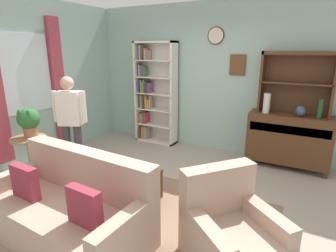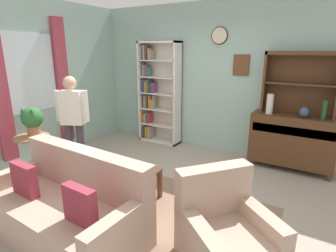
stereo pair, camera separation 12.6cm
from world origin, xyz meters
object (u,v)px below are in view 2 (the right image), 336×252
(sideboard_hutch, at_px, (301,75))
(vase_round, at_px, (304,112))
(plant_stand, at_px, (34,152))
(coffee_table, at_px, (127,174))
(book_stack, at_px, (131,164))
(bottle_wine, at_px, (324,110))
(armchair_floral, at_px, (225,237))
(potted_plant_small, at_px, (51,172))
(potted_plant_large, at_px, (32,119))
(vase_tall, at_px, (270,104))
(person_reading, at_px, (73,118))
(bookshelf, at_px, (157,93))
(couch_floral, at_px, (68,209))
(sideboard, at_px, (292,140))

(sideboard_hutch, xyz_separation_m, vase_round, (0.13, -0.18, -0.55))
(sideboard_hutch, distance_m, plant_stand, 4.37)
(vase_round, bearing_deg, coffee_table, -132.24)
(vase_round, bearing_deg, plant_stand, -147.27)
(coffee_table, xyz_separation_m, book_stack, (0.00, 0.09, 0.11))
(bottle_wine, height_order, armchair_floral, bottle_wine)
(bottle_wine, height_order, potted_plant_small, bottle_wine)
(book_stack, bearing_deg, potted_plant_large, -171.18)
(bottle_wine, bearing_deg, sideboard_hutch, 153.04)
(sideboard_hutch, relative_size, vase_tall, 3.36)
(person_reading, height_order, book_stack, person_reading)
(bookshelf, relative_size, couch_floral, 1.14)
(sideboard, height_order, armchair_floral, sideboard)
(couch_floral, relative_size, plant_stand, 2.79)
(vase_tall, height_order, armchair_floral, vase_tall)
(vase_tall, relative_size, vase_round, 1.93)
(sideboard, bearing_deg, bookshelf, 178.22)
(sideboard, xyz_separation_m, potted_plant_small, (-3.01, -2.37, -0.34))
(bookshelf, xyz_separation_m, armchair_floral, (2.49, -2.67, -0.76))
(potted_plant_small, bearing_deg, vase_round, 36.34)
(sideboard_hutch, bearing_deg, armchair_floral, -94.65)
(sideboard_hutch, xyz_separation_m, bottle_wine, (0.39, -0.20, -0.49))
(vase_round, height_order, couch_floral, vase_round)
(bottle_wine, bearing_deg, person_reading, -151.35)
(bookshelf, relative_size, potted_plant_large, 4.69)
(vase_round, distance_m, couch_floral, 3.62)
(bookshelf, relative_size, person_reading, 1.35)
(potted_plant_large, bearing_deg, bookshelf, 73.34)
(plant_stand, xyz_separation_m, potted_plant_small, (0.41, -0.03, -0.23))
(vase_tall, bearing_deg, sideboard, 11.63)
(vase_round, bearing_deg, potted_plant_large, -147.82)
(bookshelf, height_order, book_stack, bookshelf)
(bookshelf, xyz_separation_m, book_stack, (0.97, -2.13, -0.58))
(sideboard_hutch, relative_size, coffee_table, 1.37)
(couch_floral, relative_size, book_stack, 8.71)
(potted_plant_small, xyz_separation_m, person_reading, (0.05, 0.46, 0.74))
(bottle_wine, height_order, couch_floral, bottle_wine)
(couch_floral, bearing_deg, potted_plant_large, 155.31)
(bookshelf, height_order, potted_plant_large, bookshelf)
(vase_tall, height_order, vase_round, vase_tall)
(vase_round, relative_size, potted_plant_small, 0.58)
(bottle_wine, relative_size, person_reading, 0.19)
(sideboard, xyz_separation_m, coffee_table, (-1.74, -2.13, -0.16))
(bottle_wine, bearing_deg, coffee_table, -136.28)
(armchair_floral, distance_m, potted_plant_small, 2.80)
(vase_tall, height_order, book_stack, vase_tall)
(vase_tall, distance_m, bottle_wine, 0.78)
(vase_round, xyz_separation_m, potted_plant_large, (-3.55, -2.24, -0.09))
(bookshelf, distance_m, plant_stand, 2.61)
(sideboard, height_order, potted_plant_small, sideboard)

